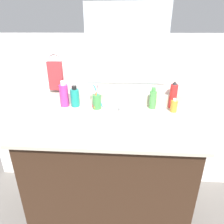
# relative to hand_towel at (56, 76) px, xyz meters

# --- Properties ---
(ground_plane) EXTENTS (6.00, 6.00, 0.00)m
(ground_plane) POSITION_rel_hand_towel_xyz_m (0.44, -0.33, -0.99)
(ground_plane) COLOR #66605B
(vanity_cabinet) EXTENTS (1.04, 0.59, 0.75)m
(vanity_cabinet) POSITION_rel_hand_towel_xyz_m (0.44, -0.33, -0.62)
(vanity_cabinet) COLOR #382316
(vanity_cabinet) RESTS_ON ground_plane
(countertop) EXTENTS (1.08, 0.64, 0.02)m
(countertop) POSITION_rel_hand_towel_xyz_m (0.44, -0.33, -0.23)
(countertop) COLOR beige
(countertop) RESTS_ON vanity_cabinet
(backsplash) EXTENTS (1.08, 0.02, 0.09)m
(backsplash) POSITION_rel_hand_towel_xyz_m (0.44, -0.02, -0.17)
(backsplash) COLOR beige
(backsplash) RESTS_ON countertop
(back_wall) EXTENTS (2.18, 0.04, 1.30)m
(back_wall) POSITION_rel_hand_towel_xyz_m (0.44, 0.04, -0.34)
(back_wall) COLOR white
(back_wall) RESTS_ON ground_plane
(mirror_panel) EXTENTS (0.60, 0.01, 0.56)m
(mirror_panel) POSITION_rel_hand_towel_xyz_m (0.54, 0.02, 0.23)
(mirror_panel) COLOR #B2BCC6
(towel_ring) EXTENTS (0.10, 0.01, 0.10)m
(towel_ring) POSITION_rel_hand_towel_xyz_m (0.00, 0.02, 0.12)
(towel_ring) COLOR silver
(hand_towel) EXTENTS (0.11, 0.04, 0.22)m
(hand_towel) POSITION_rel_hand_towel_xyz_m (0.00, 0.00, 0.00)
(hand_towel) COLOR #A53338
(sink_basin) EXTENTS (0.38, 0.38, 0.11)m
(sink_basin) POSITION_rel_hand_towel_xyz_m (0.51, -0.34, -0.25)
(sink_basin) COLOR white
(sink_basin) RESTS_ON countertop
(faucet) EXTENTS (0.16, 0.10, 0.08)m
(faucet) POSITION_rel_hand_towel_xyz_m (0.51, -0.15, -0.19)
(faucet) COLOR silver
(faucet) RESTS_ON countertop
(bottle_mouthwash_teal) EXTENTS (0.07, 0.07, 0.16)m
(bottle_mouthwash_teal) POSITION_rel_hand_towel_xyz_m (0.16, -0.07, -0.15)
(bottle_mouthwash_teal) COLOR teal
(bottle_mouthwash_teal) RESTS_ON countertop
(bottle_spray_red) EXTENTS (0.06, 0.06, 0.21)m
(bottle_spray_red) POSITION_rel_hand_towel_xyz_m (0.90, -0.05, -0.12)
(bottle_spray_red) COLOR red
(bottle_spray_red) RESTS_ON countertop
(bottle_toner_green) EXTENTS (0.05, 0.05, 0.16)m
(bottle_toner_green) POSITION_rel_hand_towel_xyz_m (0.75, -0.07, -0.15)
(bottle_toner_green) COLOR #4C9E4C
(bottle_toner_green) RESTS_ON countertop
(bottle_soap_pink) EXTENTS (0.07, 0.07, 0.20)m
(bottle_soap_pink) POSITION_rel_hand_towel_xyz_m (0.07, -0.07, -0.13)
(bottle_soap_pink) COLOR #D8338C
(bottle_soap_pink) RESTS_ON countertop
(bottle_oil_amber) EXTENTS (0.05, 0.05, 0.10)m
(bottle_oil_amber) POSITION_rel_hand_towel_xyz_m (0.90, -0.13, -0.18)
(bottle_oil_amber) COLOR gold
(bottle_oil_amber) RESTS_ON countertop
(cup_green) EXTENTS (0.09, 0.08, 0.19)m
(cup_green) POSITION_rel_hand_towel_xyz_m (0.33, -0.11, -0.16)
(cup_green) COLOR #3F8C47
(cup_green) RESTS_ON countertop
(soap_bar) EXTENTS (0.06, 0.04, 0.02)m
(soap_bar) POSITION_rel_hand_towel_xyz_m (0.67, -0.09, -0.21)
(soap_bar) COLOR white
(soap_bar) RESTS_ON countertop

